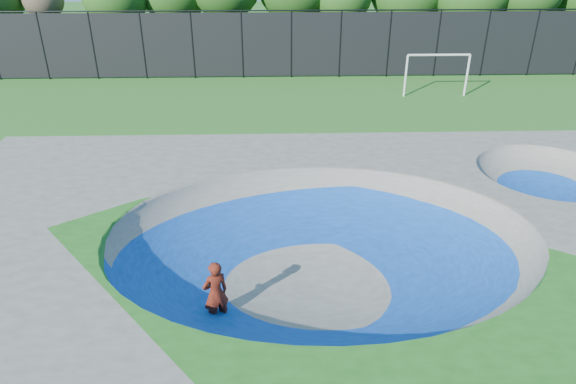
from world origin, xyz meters
name	(u,v)px	position (x,y,z in m)	size (l,w,h in m)	color
ground	(321,280)	(0.00, 0.00, 0.00)	(120.00, 120.00, 0.00)	#245F1A
skate_deck	(322,257)	(0.00, 0.00, 0.75)	(22.00, 14.00, 1.50)	gray
skater	(216,293)	(-2.57, -1.55, 0.85)	(0.62, 0.41, 1.70)	#AE290D
skateboard	(218,321)	(-2.57, -1.55, 0.03)	(0.78, 0.22, 0.05)	black
soccer_goal	(438,67)	(7.81, 16.70, 1.61)	(3.51, 0.12, 2.32)	silver
fence	(291,43)	(0.00, 21.00, 2.10)	(48.09, 0.09, 4.04)	black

